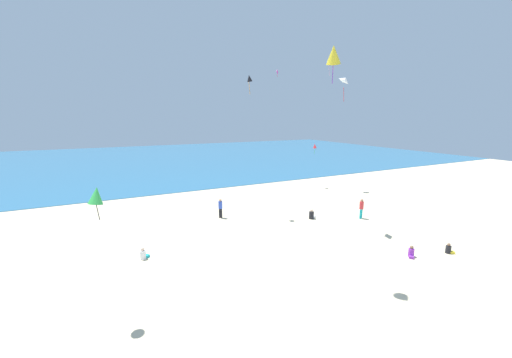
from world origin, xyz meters
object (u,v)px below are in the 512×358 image
person_0 (312,215)px  kite_white (346,80)px  person_2 (449,249)px  kite_green (96,196)px  kite_black (249,78)px  kite_blue (330,61)px  person_4 (220,207)px  person_5 (411,253)px  person_1 (143,255)px  person_3 (361,207)px  kite_magenta (277,72)px  kite_yellow (334,55)px  kite_red (315,146)px

person_0 → kite_white: (0.42, -2.64, 10.47)m
person_0 → person_2: person_0 is taller
kite_green → kite_black: 16.20m
kite_white → kite_green: bearing=-165.7°
kite_blue → kite_black: kite_blue is taller
person_4 → person_5: person_4 is taller
person_1 → person_4: 8.40m
person_0 → person_1: 13.45m
person_3 → kite_blue: bearing=-42.1°
person_4 → kite_blue: bearing=-8.5°
person_5 → kite_black: size_ratio=0.45×
person_5 → kite_magenta: (6.02, 26.24, 13.92)m
person_0 → kite_yellow: size_ratio=0.48×
person_2 → kite_white: size_ratio=0.38×
person_4 → kite_magenta: (13.71, 14.23, 13.23)m
person_1 → kite_green: bearing=-146.2°
kite_magenta → kite_white: (-6.62, -20.44, -3.41)m
person_4 → kite_green: size_ratio=1.21×
kite_magenta → person_3: bearing=-99.8°
kite_black → person_4: bearing=174.5°
person_2 → kite_green: 19.76m
person_2 → kite_yellow: 14.01m
person_5 → kite_green: kite_green is taller
person_1 → kite_green: size_ratio=0.53×
person_2 → person_4: bearing=166.2°
person_3 → person_4: bearing=44.1°
person_1 → person_2: (16.93, -7.70, -0.02)m
person_0 → person_5: bearing=-106.1°
person_0 → kite_magenta: (7.05, 17.80, 13.88)m
kite_white → kite_black: bearing=127.1°
person_3 → kite_white: bearing=85.9°
person_1 → kite_red: 23.68m
person_4 → person_5: (7.69, -12.00, -0.69)m
kite_blue → kite_green: (-23.53, -15.13, -8.95)m
person_3 → person_5: person_3 is taller
person_0 → person_4: (-6.67, 3.56, 0.65)m
kite_yellow → person_4: bearing=96.5°
kite_red → kite_blue: bearing=-40.7°
kite_black → kite_white: (4.50, -5.95, -0.49)m
person_0 → person_5: (1.03, -8.44, -0.05)m
person_0 → kite_red: (7.22, 9.28, 4.63)m
person_2 → kite_yellow: kite_yellow is taller
person_5 → kite_magenta: size_ratio=0.72×
person_3 → kite_black: size_ratio=1.08×
person_5 → kite_white: (-0.61, 5.80, 10.52)m
person_5 → kite_yellow: kite_yellow is taller
kite_magenta → kite_white: 21.75m
person_2 → kite_black: 18.31m
kite_red → person_1: bearing=-152.5°
kite_black → kite_red: bearing=27.8°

